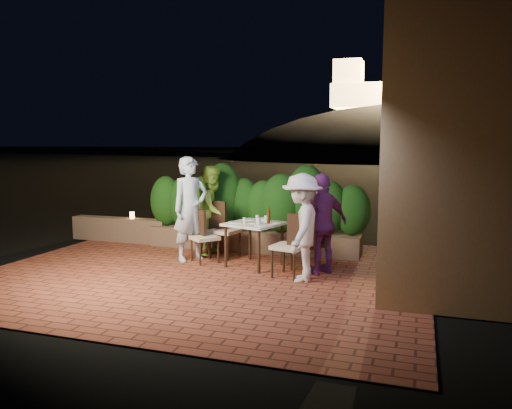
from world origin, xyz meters
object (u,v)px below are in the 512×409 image
at_px(chair_left_front, 205,237).
at_px(diner_white, 302,227).
at_px(chair_right_back, 306,244).
at_px(dining_table, 254,244).
at_px(parapet_lamp, 132,215).
at_px(chair_left_back, 225,230).
at_px(chair_right_front, 289,245).
at_px(beer_bottle, 269,215).
at_px(diner_blue, 191,209).
at_px(diner_green, 213,210).
at_px(bowl, 264,219).
at_px(diner_purple, 323,224).

height_order(chair_left_front, diner_white, diner_white).
bearing_deg(chair_right_back, dining_table, 23.82).
height_order(dining_table, parapet_lamp, dining_table).
relative_size(chair_left_back, chair_right_front, 1.03).
height_order(beer_bottle, diner_blue, diner_blue).
bearing_deg(diner_blue, parapet_lamp, 96.37).
relative_size(chair_left_front, parapet_lamp, 6.56).
xyz_separation_m(chair_right_back, diner_blue, (-2.11, 0.04, 0.49)).
distance_m(chair_left_front, diner_green, 0.77).
relative_size(bowl, chair_right_back, 0.20).
distance_m(chair_left_back, diner_white, 2.03).
bearing_deg(beer_bottle, dining_table, -177.23).
height_order(chair_left_back, diner_blue, diner_blue).
bearing_deg(diner_green, chair_right_back, -104.04).
xyz_separation_m(beer_bottle, bowl, (-0.17, 0.30, -0.12)).
xyz_separation_m(chair_left_back, chair_right_back, (1.61, -0.43, -0.08)).
relative_size(diner_green, diner_white, 1.01).
relative_size(dining_table, diner_white, 0.51).
height_order(chair_right_back, diner_green, diner_green).
xyz_separation_m(bowl, chair_left_back, (-0.80, 0.14, -0.25)).
bearing_deg(chair_left_back, chair_right_back, -1.79).
height_order(dining_table, beer_bottle, beer_bottle).
height_order(chair_left_back, diner_purple, diner_purple).
relative_size(chair_right_front, diner_blue, 0.54).
xyz_separation_m(dining_table, chair_left_back, (-0.72, 0.45, 0.14)).
bearing_deg(chair_right_back, chair_right_front, 94.00).
xyz_separation_m(bowl, chair_left_front, (-1.00, -0.32, -0.31)).
relative_size(chair_left_front, diner_green, 0.55).
distance_m(bowl, chair_right_back, 0.92).
bearing_deg(chair_left_back, diner_purple, -3.30).
height_order(diner_blue, parapet_lamp, diner_blue).
height_order(dining_table, chair_right_front, chair_right_front).
bearing_deg(dining_table, diner_blue, 176.87).
height_order(chair_left_front, chair_right_front, chair_right_front).
xyz_separation_m(bowl, diner_blue, (-1.30, -0.24, 0.16)).
height_order(bowl, chair_right_front, chair_right_front).
relative_size(diner_purple, parapet_lamp, 11.60).
height_order(chair_left_front, diner_green, diner_green).
bearing_deg(parapet_lamp, dining_table, -20.57).
xyz_separation_m(chair_left_back, diner_white, (1.69, -1.07, 0.31)).
distance_m(chair_left_front, chair_right_back, 1.81).
xyz_separation_m(dining_table, parapet_lamp, (-3.12, 1.17, 0.20)).
height_order(diner_blue, diner_purple, diner_blue).
bearing_deg(chair_left_front, diner_purple, 36.85).
xyz_separation_m(diner_white, parapet_lamp, (-4.09, 1.79, -0.25)).
distance_m(beer_bottle, chair_right_back, 0.78).
distance_m(chair_right_back, parapet_lamp, 4.18).
distance_m(diner_blue, diner_purple, 2.42).
relative_size(bowl, chair_left_front, 0.19).
bearing_deg(beer_bottle, diner_blue, 177.88).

